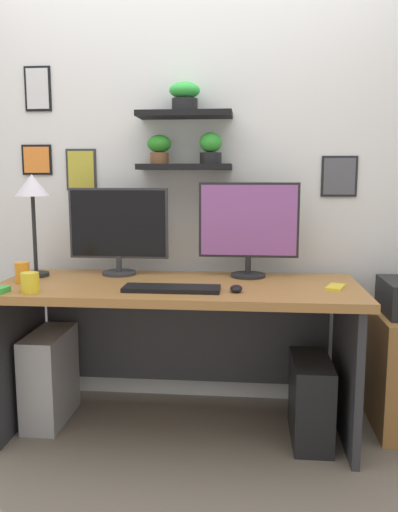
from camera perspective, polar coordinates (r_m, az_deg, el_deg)
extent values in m
plane|color=#70665B|center=(2.78, -2.27, -18.38)|extent=(8.00, 8.00, 0.00)
cube|color=silver|center=(2.91, -1.26, 10.39)|extent=(4.40, 0.04, 2.70)
cube|color=black|center=(2.79, -1.54, 9.71)|extent=(0.49, 0.20, 0.03)
cube|color=black|center=(2.81, -1.57, 15.21)|extent=(0.49, 0.20, 0.03)
cylinder|color=black|center=(2.78, 1.28, 10.63)|extent=(0.11, 0.11, 0.06)
ellipsoid|color=green|center=(2.78, 1.29, 12.31)|extent=(0.12, 0.12, 0.10)
cylinder|color=brown|center=(2.81, -4.34, 10.59)|extent=(0.10, 0.10, 0.06)
ellipsoid|color=#2A8626|center=(2.82, -4.36, 12.13)|extent=(0.13, 0.13, 0.09)
cylinder|color=black|center=(2.81, -1.57, 16.16)|extent=(0.13, 0.13, 0.06)
ellipsoid|color=green|center=(2.83, -1.58, 17.65)|extent=(0.16, 0.16, 0.08)
cube|color=black|center=(3.13, -17.18, 17.05)|extent=(0.15, 0.02, 0.24)
cube|color=silver|center=(3.12, -17.24, 17.07)|extent=(0.12, 0.00, 0.22)
cube|color=black|center=(3.10, -17.27, 10.00)|extent=(0.17, 0.02, 0.17)
cube|color=orange|center=(3.10, -17.34, 10.00)|extent=(0.15, 0.00, 0.14)
cube|color=#2D2D33|center=(3.02, -12.72, 9.19)|extent=(0.17, 0.02, 0.23)
cube|color=gold|center=(3.01, -12.77, 9.19)|extent=(0.15, 0.00, 0.20)
cube|color=black|center=(2.91, 15.06, 8.40)|extent=(0.19, 0.02, 0.22)
cube|color=#4C4C56|center=(2.90, 15.09, 8.40)|extent=(0.16, 0.00, 0.19)
cube|color=#9E6B38|center=(2.53, -2.37, -3.49)|extent=(1.75, 0.68, 0.04)
cube|color=#2D2D33|center=(2.86, -19.03, -10.35)|extent=(0.04, 0.62, 0.71)
cube|color=#2D2D33|center=(2.66, 15.77, -11.65)|extent=(0.04, 0.62, 0.71)
cube|color=#2D2D33|center=(2.91, -1.52, -8.80)|extent=(1.55, 0.02, 0.50)
cylinder|color=#2D2D33|center=(2.79, -8.71, -1.85)|extent=(0.18, 0.18, 0.02)
cylinder|color=#2D2D33|center=(2.78, -8.73, -0.85)|extent=(0.03, 0.03, 0.08)
cube|color=#2D2D33|center=(2.77, -8.78, 3.55)|extent=(0.52, 0.02, 0.37)
cube|color=black|center=(2.75, -8.85, 3.53)|extent=(0.50, 0.00, 0.34)
cylinder|color=black|center=(2.71, 5.37, -2.11)|extent=(0.18, 0.18, 0.02)
cylinder|color=black|center=(2.70, 5.39, -0.92)|extent=(0.03, 0.03, 0.10)
cube|color=black|center=(2.68, 5.46, 3.92)|extent=(0.51, 0.02, 0.38)
cube|color=#8C4C99|center=(2.67, 5.46, 3.90)|extent=(0.49, 0.00, 0.36)
cube|color=black|center=(2.37, -3.01, -3.57)|extent=(0.44, 0.14, 0.02)
ellipsoid|color=black|center=(2.35, 4.08, -3.56)|extent=(0.06, 0.09, 0.03)
cylinder|color=black|center=(2.84, -17.35, -1.93)|extent=(0.13, 0.13, 0.02)
cylinder|color=black|center=(2.81, -17.54, 2.24)|extent=(0.02, 0.02, 0.40)
cone|color=silver|center=(2.79, -17.78, 7.39)|extent=(0.17, 0.17, 0.11)
cube|color=yellow|center=(2.51, 14.69, -3.28)|extent=(0.12, 0.16, 0.01)
cylinder|color=yellow|center=(2.45, -17.97, -2.77)|extent=(0.08, 0.08, 0.09)
cylinder|color=orange|center=(2.69, -18.75, -1.70)|extent=(0.07, 0.07, 0.10)
cube|color=#99999E|center=(2.88, -15.98, -12.55)|extent=(0.18, 0.40, 0.47)
cube|color=black|center=(2.66, 12.10, -15.09)|extent=(0.18, 0.40, 0.40)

